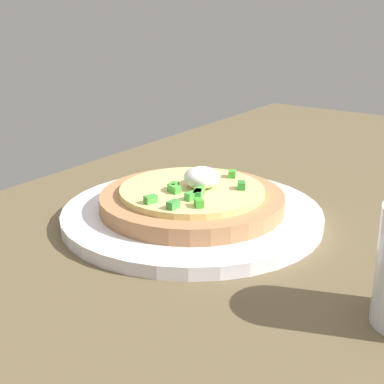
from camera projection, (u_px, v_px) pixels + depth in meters
The scene contains 3 objects.
dining_table at pixel (320, 243), 61.98cm from camera, with size 129.38×78.16×3.12cm, color brown.
plate at pixel (192, 215), 63.72cm from camera, with size 28.90×28.90×1.39cm, color white.
pizza at pixel (192, 198), 63.06cm from camera, with size 20.41×20.41×4.82cm.
Camera 1 is at (54.43, 21.14, 27.17)cm, focal length 53.45 mm.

